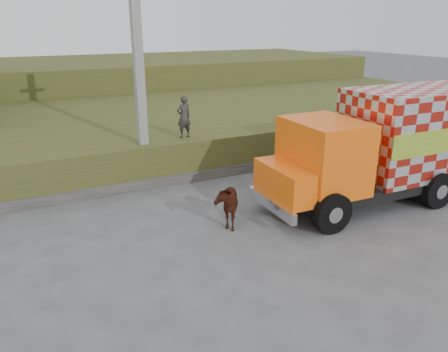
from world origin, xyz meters
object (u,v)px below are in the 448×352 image
cargo_truck (392,145)px  cow (226,203)px  utility_pole (139,69)px  pedestrian (184,117)px

cargo_truck → cow: bearing=174.9°
utility_pole → pedestrian: 2.43m
utility_pole → cargo_truck: size_ratio=0.99×
pedestrian → cargo_truck: bearing=124.4°
pedestrian → cow: bearing=72.5°
cargo_truck → cow: 5.79m
cow → pedestrian: bearing=107.6°
pedestrian → utility_pole: bearing=-3.6°
utility_pole → cow: bearing=-75.5°
cow → pedestrian: pedestrian is taller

